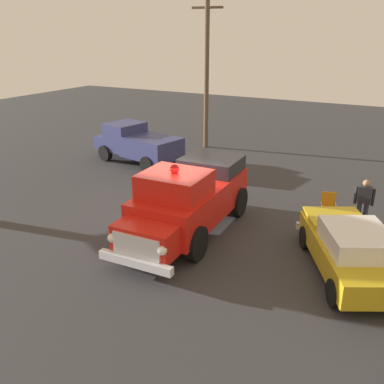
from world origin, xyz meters
TOP-DOWN VIEW (x-y plane):
  - ground_plane at (0.00, 0.00)m, footprint 60.00×60.00m
  - vintage_fire_truck at (0.46, 0.15)m, footprint 2.47×6.02m
  - classic_hot_rod at (5.52, 0.01)m, footprint 3.66×4.72m
  - parked_pickup at (-5.64, 5.90)m, footprint 5.07×2.80m
  - lawn_chair_by_car at (4.31, 3.23)m, footprint 0.62×0.61m
  - spectator_standing at (5.42, 3.28)m, footprint 0.65×0.30m
  - utility_pole at (-3.94, 10.24)m, footprint 1.70×0.30m

SIDE VIEW (x-z plane):
  - ground_plane at x=0.00m, z-range 0.00..0.00m
  - lawn_chair_by_car at x=4.31m, z-range 0.08..1.10m
  - classic_hot_rod at x=5.52m, z-range 0.02..1.48m
  - spectator_standing at x=5.42m, z-range 0.13..1.80m
  - parked_pickup at x=-5.64m, z-range 0.04..1.94m
  - vintage_fire_truck at x=0.46m, z-range -0.10..2.49m
  - utility_pole at x=-3.94m, z-range 0.15..8.13m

